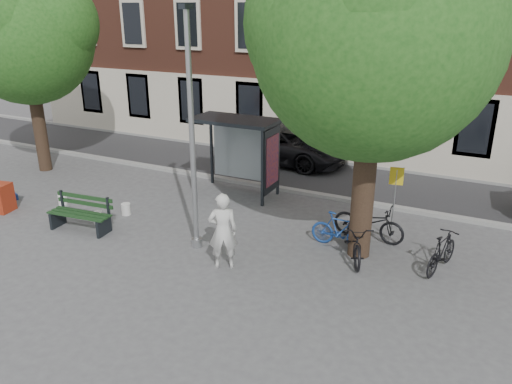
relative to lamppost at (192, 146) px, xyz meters
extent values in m
plane|color=#4C4C4F|center=(0.00, 0.00, -2.78)|extent=(90.00, 90.00, 0.00)
cube|color=#28282B|center=(0.00, 7.00, -2.78)|extent=(40.00, 4.00, 0.01)
cube|color=gray|center=(0.00, 5.00, -2.72)|extent=(40.00, 0.25, 0.12)
cube|color=gray|center=(0.00, 9.00, -2.72)|extent=(40.00, 0.25, 0.12)
cylinder|color=#9EA0A3|center=(0.00, 0.00, 0.22)|extent=(0.14, 0.14, 6.00)
cylinder|color=#9EA0A3|center=(0.00, 0.00, -2.66)|extent=(0.28, 0.28, 0.24)
cube|color=#1E2328|center=(0.00, 0.00, 3.27)|extent=(0.18, 0.35, 0.12)
cylinder|color=black|center=(4.00, 1.50, -1.08)|extent=(0.56, 0.56, 3.40)
sphere|color=#1D4E17|center=(4.00, 1.50, 2.62)|extent=(5.60, 5.60, 5.60)
sphere|color=#1D4E17|center=(4.90, 1.90, 3.12)|extent=(3.92, 3.92, 3.92)
sphere|color=#1D4E17|center=(3.20, 1.20, 2.92)|extent=(4.20, 4.20, 4.20)
sphere|color=#1D4E17|center=(4.20, 0.60, 3.22)|extent=(3.64, 3.64, 3.64)
cylinder|color=black|center=(-9.00, 3.00, -1.18)|extent=(0.48, 0.48, 3.20)
sphere|color=#1D4E17|center=(-9.00, 3.00, 2.22)|extent=(4.80, 4.80, 4.80)
sphere|color=#1D4E17|center=(-8.10, 3.40, 2.72)|extent=(3.36, 3.36, 3.36)
sphere|color=#1D4E17|center=(-9.80, 2.70, 2.52)|extent=(3.60, 3.60, 3.60)
sphere|color=#1D4E17|center=(-8.80, 2.10, 2.82)|extent=(3.12, 3.12, 3.12)
cube|color=#1E2328|center=(-2.30, 3.40, -1.53)|extent=(0.08, 0.08, 2.50)
cube|color=#1E2328|center=(0.30, 3.40, -1.53)|extent=(0.08, 0.08, 2.50)
cube|color=#1E2328|center=(-2.30, 4.60, -1.53)|extent=(0.08, 0.08, 2.50)
cube|color=#1E2328|center=(0.30, 4.60, -1.53)|extent=(0.08, 0.08, 2.50)
cube|color=#1E2328|center=(-1.00, 4.00, -0.22)|extent=(2.85, 1.45, 0.12)
cube|color=#8C999E|center=(-1.00, 4.60, -1.41)|extent=(2.34, 0.04, 2.00)
cube|color=#1E2328|center=(0.30, 4.00, -1.41)|extent=(0.12, 1.14, 2.12)
cube|color=#D84C19|center=(0.37, 4.00, -1.41)|extent=(0.02, 0.90, 1.62)
imported|color=silver|center=(1.20, -0.64, -1.81)|extent=(0.85, 0.76, 1.94)
cube|color=#1E2328|center=(-4.35, -0.71, -2.54)|extent=(0.15, 0.60, 0.49)
cube|color=#1E2328|center=(-2.74, -0.54, -2.54)|extent=(0.15, 0.60, 0.49)
cube|color=#193819|center=(-3.52, -0.82, -2.28)|extent=(1.89, 0.32, 0.04)
cube|color=#193819|center=(-3.54, -0.62, -2.28)|extent=(1.89, 0.32, 0.04)
cube|color=#193819|center=(-3.56, -0.43, -2.28)|extent=(1.89, 0.32, 0.04)
cube|color=#193819|center=(-3.57, -0.32, -2.06)|extent=(1.88, 0.24, 0.11)
cube|color=#193819|center=(-3.57, -0.32, -1.87)|extent=(1.88, 0.24, 0.11)
imported|color=black|center=(3.98, 2.50, -2.26)|extent=(2.05, 0.88, 1.05)
imported|color=navy|center=(3.43, 1.69, -2.30)|extent=(1.63, 0.50, 0.97)
imported|color=black|center=(3.94, 1.23, -2.26)|extent=(1.46, 2.10, 1.05)
imported|color=black|center=(6.01, 1.58, -2.29)|extent=(0.87, 1.70, 0.98)
imported|color=black|center=(-1.03, 8.22, -2.04)|extent=(5.58, 3.00, 1.49)
cube|color=navy|center=(-7.53, 0.15, -2.68)|extent=(0.65, 0.56, 0.20)
cylinder|color=silver|center=(-3.15, 0.87, -2.60)|extent=(0.33, 0.33, 0.36)
cylinder|color=white|center=(-3.46, -0.01, -2.60)|extent=(0.31, 0.31, 0.36)
cylinder|color=white|center=(-5.54, 0.60, -2.60)|extent=(0.34, 0.34, 0.36)
cylinder|color=#9EA0A3|center=(4.56, 2.69, -1.76)|extent=(0.04, 0.04, 2.04)
cube|color=gold|center=(4.56, 2.69, -0.92)|extent=(0.36, 0.10, 0.48)
camera|label=1|loc=(6.80, -10.06, 3.28)|focal=35.00mm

